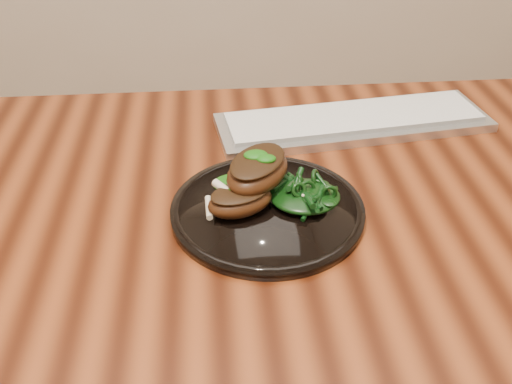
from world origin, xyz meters
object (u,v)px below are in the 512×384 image
(plate, at_px, (267,210))
(lamb_chop_front, at_px, (240,199))
(greens_heap, at_px, (305,192))
(keyboard, at_px, (353,121))
(desk, at_px, (254,246))

(plate, distance_m, lamb_chop_front, 0.05)
(lamb_chop_front, distance_m, greens_heap, 0.09)
(greens_heap, bearing_deg, keyboard, 62.62)
(plate, bearing_deg, greens_heap, 5.19)
(greens_heap, relative_size, keyboard, 0.20)
(desk, height_order, plate, plate)
(greens_heap, bearing_deg, plate, -174.81)
(greens_heap, xyz_separation_m, keyboard, (0.13, 0.25, -0.02))
(plate, height_order, keyboard, keyboard)
(plate, distance_m, greens_heap, 0.06)
(desk, distance_m, lamb_chop_front, 0.13)
(lamb_chop_front, distance_m, keyboard, 0.34)
(plate, height_order, lamb_chop_front, lamb_chop_front)
(lamb_chop_front, relative_size, greens_heap, 1.09)
(desk, xyz_separation_m, lamb_chop_front, (-0.02, -0.04, 0.12))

